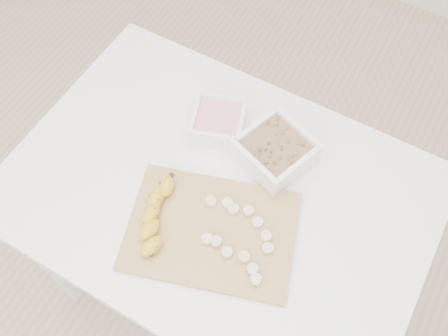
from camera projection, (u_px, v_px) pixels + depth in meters
The scene contains 7 objects.
ground at pixel (220, 283), 1.84m from camera, with size 3.50×3.50×0.00m, color #C6AD89.
table at pixel (218, 207), 1.27m from camera, with size 1.00×0.70×0.75m.
bowl_yogurt at pixel (218, 122), 1.25m from camera, with size 0.16×0.16×0.06m.
bowl_granola at pixel (275, 151), 1.20m from camera, with size 0.20×0.20×0.07m.
cutting_board at pixel (211, 231), 1.13m from camera, with size 0.38×0.27×0.01m, color tan.
banana at pixel (156, 217), 1.12m from camera, with size 0.05×0.20×0.03m, color gold, non-canonical shape.
banana_slices at pixel (239, 236), 1.11m from camera, with size 0.20×0.16×0.02m.
Camera 1 is at (0.28, -0.47, 1.81)m, focal length 40.00 mm.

